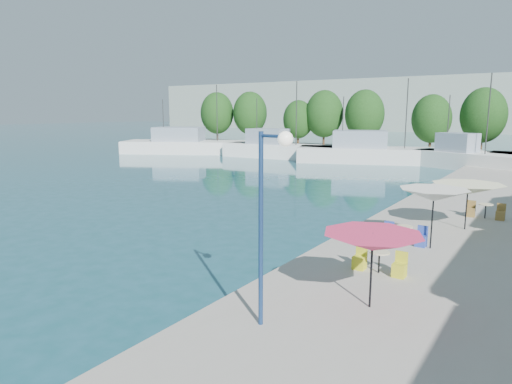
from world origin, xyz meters
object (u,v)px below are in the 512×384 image
Objects in this scene: trawler_02 at (281,150)px; umbrella_pink at (372,242)px; trawler_01 at (198,146)px; street_lamp at (270,194)px; trawler_04 at (470,160)px; umbrella_white at (434,195)px; umbrella_cream at (468,189)px; trawler_03 at (381,154)px.

umbrella_pink is at bearing -60.15° from trawler_02.
trawler_01 is 56.56m from street_lamp.
trawler_04 reaches higher than umbrella_white.
trawler_02 is 3.35× the size of street_lamp.
trawler_02 is at bearing 133.25° from umbrella_cream.
trawler_04 is 4.70× the size of umbrella_white.
trawler_03 is at bearing 117.40° from street_lamp.
street_lamp is (-2.37, -13.53, 1.56)m from umbrella_cream.
street_lamp is (11.95, -44.10, 3.02)m from trawler_03.
trawler_04 is at bearing -28.72° from trawler_03.
trawler_02 is 6.15× the size of umbrella_white.
trawler_03 is at bearing 108.21° from umbrella_pink.
umbrella_pink is 6.82m from umbrella_white.
street_lamp reaches higher than umbrella_pink.
trawler_04 is at bearing -25.03° from trawler_01.
street_lamp is at bearing -122.17° from umbrella_pink.
trawler_01 is 1.09× the size of trawler_03.
umbrella_pink is at bearing -92.39° from trawler_03.
trawler_04 is (9.90, -1.41, 0.00)m from trawler_03.
trawler_03 is (12.79, 1.76, -0.00)m from trawler_02.
trawler_02 is (13.60, 0.88, 0.00)m from trawler_01.
umbrella_pink is 0.87× the size of umbrella_cream.
trawler_01 reaches higher than umbrella_cream.
trawler_02 is at bearing 128.87° from umbrella_white.
trawler_04 is 4.57× the size of umbrella_pink.
trawler_01 is 4.58× the size of street_lamp.
umbrella_pink is 1.03× the size of umbrella_white.
trawler_03 is (26.39, 2.63, 0.00)m from trawler_01.
street_lamp is at bearing -64.56° from trawler_04.
trawler_01 is 1.37× the size of trawler_02.
street_lamp reaches higher than umbrella_cream.
trawler_02 is 22.69m from trawler_04.
trawler_01 is 7.12× the size of umbrella_cream.
umbrella_cream is (0.68, 10.86, 0.02)m from umbrella_pink.
trawler_03 is at bearing 115.09° from umbrella_cream.
trawler_02 reaches higher than umbrella_pink.
trawler_02 is 0.79× the size of trawler_03.
trawler_02 and trawler_04 have the same top height.
umbrella_white is (40.09, -31.98, 1.73)m from trawler_01.
umbrella_white is at bearing -89.02° from trawler_03.
umbrella_white is (0.07, 6.81, 0.29)m from umbrella_pink.
umbrella_white is at bearing 91.80° from street_lamp.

